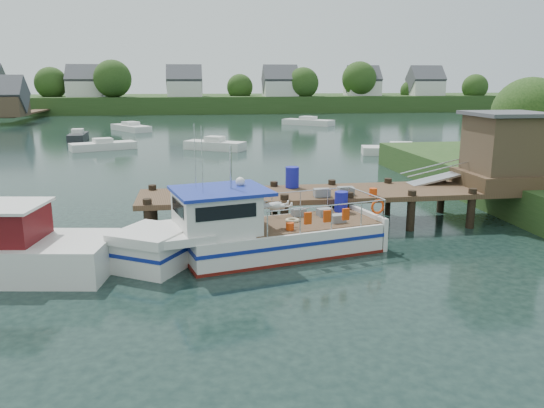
{
  "coord_description": "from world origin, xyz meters",
  "views": [
    {
      "loc": [
        -3.79,
        -20.26,
        5.75
      ],
      "look_at": [
        -1.0,
        -1.5,
        1.3
      ],
      "focal_mm": 35.0,
      "sensor_mm": 36.0,
      "label": 1
    }
  ],
  "objects": [
    {
      "name": "moored_a",
      "position": [
        -11.34,
        25.97,
        0.36
      ],
      "size": [
        5.6,
        3.64,
        0.98
      ],
      "rotation": [
        0.0,
        0.0,
        0.03
      ],
      "color": "silver",
      "rests_on": "ground"
    },
    {
      "name": "moored_e",
      "position": [
        -14.75,
        33.01,
        0.44
      ],
      "size": [
        1.68,
        4.35,
        1.18
      ],
      "rotation": [
        0.0,
        0.0,
        0.23
      ],
      "color": "black",
      "rests_on": "ground"
    },
    {
      "name": "moored_far",
      "position": [
        11.14,
        48.04,
        0.42
      ],
      "size": [
        6.59,
        6.04,
        1.14
      ],
      "rotation": [
        0.0,
        0.0,
        -0.43
      ],
      "color": "silver",
      "rests_on": "ground"
    },
    {
      "name": "far_shore",
      "position": [
        0.01,
        82.37,
        2.1
      ],
      "size": [
        140.0,
        42.55,
        9.22
      ],
      "color": "#2B481D",
      "rests_on": "ground"
    },
    {
      "name": "moored_d",
      "position": [
        -10.88,
        43.09,
        0.39
      ],
      "size": [
        5.14,
        6.39,
        1.06
      ],
      "rotation": [
        0.0,
        0.0,
        0.04
      ],
      "color": "silver",
      "rests_on": "ground"
    },
    {
      "name": "ground_plane",
      "position": [
        0.0,
        0.0,
        0.0
      ],
      "size": [
        160.0,
        160.0,
        0.0
      ],
      "primitive_type": "plane",
      "color": "black"
    },
    {
      "name": "dock",
      "position": [
        6.51,
        0.01,
        2.24
      ],
      "size": [
        16.6,
        3.0,
        4.78
      ],
      "color": "#4E3725",
      "rests_on": "ground"
    },
    {
      "name": "moored_c",
      "position": [
        12.45,
        19.41,
        0.36
      ],
      "size": [
        6.47,
        3.42,
        0.97
      ],
      "rotation": [
        0.0,
        0.0,
        -0.4
      ],
      "color": "silver",
      "rests_on": "ground"
    },
    {
      "name": "lobster_boat",
      "position": [
        -2.04,
        -3.52,
        0.81
      ],
      "size": [
        9.26,
        4.48,
        4.45
      ],
      "rotation": [
        0.0,
        0.0,
        0.24
      ],
      "color": "silver",
      "rests_on": "ground"
    },
    {
      "name": "moored_b",
      "position": [
        -2.01,
        24.52,
        0.42
      ],
      "size": [
        5.29,
        4.16,
        1.13
      ],
      "rotation": [
        0.0,
        0.0,
        0.06
      ],
      "color": "silver",
      "rests_on": "ground"
    }
  ]
}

